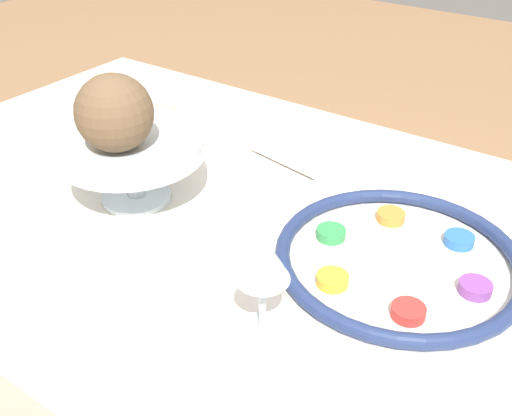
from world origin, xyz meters
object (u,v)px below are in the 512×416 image
Objects in this scene: bread_plate at (147,119)px; napkin_roll at (288,155)px; seder_plate at (398,260)px; coconut at (114,113)px; orange_fruit at (109,102)px; wine_glass at (263,263)px; fruit_stand at (131,150)px.

napkin_roll is at bearing -177.43° from bread_plate.
coconut is at bearing 15.17° from seder_plate.
seder_plate is 0.44m from coconut.
wine_glass is at bearing 159.70° from orange_fruit.
orange_fruit is at bearing 124.54° from bread_plate.
coconut is 0.74× the size of napkin_roll.
orange_fruit is (0.38, -0.14, 0.05)m from wine_glass.
fruit_stand reaches higher than seder_plate.
wine_glass is at bearing 118.34° from napkin_roll.
wine_glass is 0.34m from coconut.
orange_fruit is (0.46, 0.06, 0.14)m from seder_plate.
seder_plate is at bearing 149.73° from napkin_roll.
wine_glass reaches higher than seder_plate.
wine_glass is at bearing 146.13° from bread_plate.
fruit_stand is at bearing 9.89° from seder_plate.
coconut reaches higher than fruit_stand.
bread_plate is at bearing -55.46° from orange_fruit.
fruit_stand is at bearing 168.43° from orange_fruit.
napkin_roll is at bearing -113.92° from coconut.
wine_glass is 1.27× the size of coconut.
bread_plate is at bearing -33.87° from wine_glass.
bread_plate is 1.25× the size of napkin_roll.
coconut reaches higher than wine_glass.
napkin_roll reaches higher than bread_plate.
fruit_stand is 1.52× the size of napkin_roll.
fruit_stand is 0.09m from coconut.
fruit_stand is 1.21× the size of bread_plate.
wine_glass is 0.40m from orange_fruit.
orange_fruit is 0.32m from napkin_roll.
seder_plate is 2.98× the size of coconut.
fruit_stand is 2.67× the size of orange_fruit.
coconut is (0.32, -0.09, 0.06)m from wine_glass.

